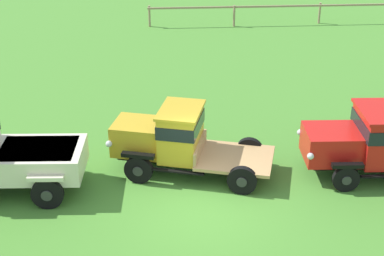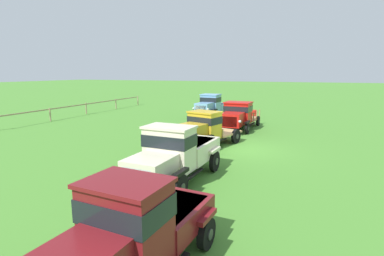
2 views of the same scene
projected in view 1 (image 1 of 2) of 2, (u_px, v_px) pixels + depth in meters
name	position (u px, v px, depth m)	size (l,w,h in m)	color
ground_plane	(204.00, 209.00, 16.23)	(240.00, 240.00, 0.00)	#47842D
paddock_fence	(319.00, 9.00, 32.38)	(18.88, 0.49, 1.16)	#997F60
vintage_truck_midrow_center	(174.00, 138.00, 17.68)	(5.16, 3.04, 2.09)	black
vintage_truck_far_side	(374.00, 140.00, 17.54)	(5.59, 2.43, 2.08)	black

